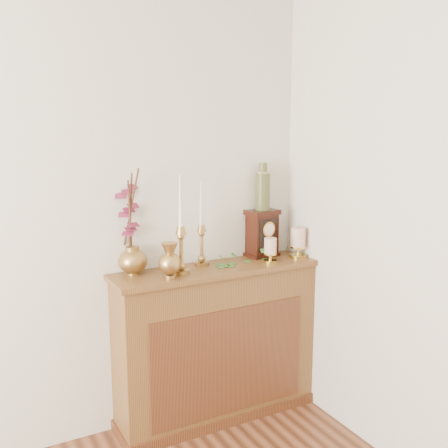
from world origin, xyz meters
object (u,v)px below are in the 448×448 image
mantel_clock (262,233)px  ceramic_vase (263,189)px  candlestick_left (181,242)px  candlestick_center (202,238)px  bud_vase (170,261)px  ginger_jar (129,226)px

mantel_clock → ceramic_vase: size_ratio=1.01×
candlestick_left → mantel_clock: bearing=12.5°
candlestick_center → ceramic_vase: 0.50m
bud_vase → candlestick_center: bearing=31.5°
bud_vase → ginger_jar: size_ratio=0.34×
ceramic_vase → candlestick_left: bearing=-167.2°
mantel_clock → ceramic_vase: (-0.00, 0.00, 0.28)m
ginger_jar → ceramic_vase: ginger_jar is taller
candlestick_center → ceramic_vase: ceramic_vase is taller
ceramic_vase → ginger_jar: bearing=178.6°
ginger_jar → bud_vase: bearing=-56.1°
candlestick_left → bud_vase: size_ratio=2.78×
ceramic_vase → candlestick_center: bearing=-175.8°
candlestick_left → ginger_jar: bearing=146.1°
bud_vase → mantel_clock: size_ratio=0.67×
candlestick_left → ginger_jar: size_ratio=0.93×
candlestick_center → mantel_clock: (0.43, 0.03, -0.02)m
candlestick_left → candlestick_center: size_ratio=1.10×
candlestick_left → candlestick_center: bearing=31.2°
candlestick_center → ginger_jar: size_ratio=0.84×
bud_vase → ginger_jar: bearing=123.9°
candlestick_center → bud_vase: (-0.27, -0.16, -0.06)m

